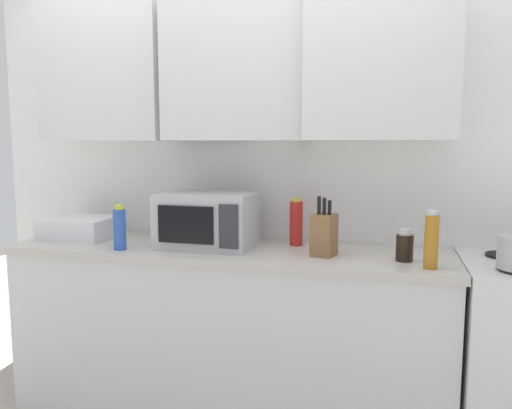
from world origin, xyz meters
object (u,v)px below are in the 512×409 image
object	(u,v)px
bottle_amber_vinegar	(431,241)
bottle_red_sauce	(296,223)
bottle_soy_dark	(405,246)
knife_block	(324,234)
microwave	(208,220)
bottle_blue_cleaner	(120,229)
dish_rack	(80,228)

from	to	relation	value
bottle_amber_vinegar	bottle_red_sauce	world-z (taller)	bottle_red_sauce
bottle_soy_dark	bottle_amber_vinegar	bearing A→B (deg)	-47.81
bottle_amber_vinegar	bottle_soy_dark	size ratio (longest dim) A/B	1.69
knife_block	bottle_amber_vinegar	xyz separation A→B (m)	(0.47, -0.13, 0.02)
microwave	knife_block	size ratio (longest dim) A/B	1.67
knife_block	microwave	bearing A→B (deg)	173.93
bottle_amber_vinegar	bottle_red_sauce	xyz separation A→B (m)	(-0.65, 0.33, -0.00)
knife_block	bottle_blue_cleaner	xyz separation A→B (m)	(-1.01, -0.13, 0.00)
microwave	dish_rack	world-z (taller)	microwave
microwave	bottle_amber_vinegar	xyz separation A→B (m)	(1.09, -0.19, -0.02)
microwave	bottle_amber_vinegar	world-z (taller)	microwave
microwave	bottle_blue_cleaner	world-z (taller)	microwave
bottle_soy_dark	bottle_blue_cleaner	bearing A→B (deg)	-175.07
knife_block	dish_rack	bearing A→B (deg)	176.79
bottle_red_sauce	bottle_amber_vinegar	bearing A→B (deg)	-27.31
dish_rack	bottle_red_sauce	size ratio (longest dim) A/B	1.49
dish_rack	bottle_blue_cleaner	xyz separation A→B (m)	(0.38, -0.21, 0.05)
bottle_soy_dark	microwave	bearing A→B (deg)	175.42
bottle_blue_cleaner	bottle_soy_dark	bearing A→B (deg)	4.93
dish_rack	bottle_amber_vinegar	distance (m)	1.88
dish_rack	bottle_soy_dark	world-z (taller)	bottle_soy_dark
microwave	knife_block	bearing A→B (deg)	-6.07
bottle_blue_cleaner	bottle_red_sauce	size ratio (longest dim) A/B	0.90
dish_rack	bottle_amber_vinegar	world-z (taller)	bottle_amber_vinegar
bottle_blue_cleaner	bottle_amber_vinegar	size ratio (longest dim) A/B	0.91
knife_block	bottle_blue_cleaner	distance (m)	1.02
dish_rack	bottle_red_sauce	bearing A→B (deg)	5.95
bottle_blue_cleaner	bottle_soy_dark	xyz separation A→B (m)	(1.38, 0.12, -0.04)
bottle_amber_vinegar	bottle_soy_dark	distance (m)	0.16
bottle_amber_vinegar	bottle_red_sauce	bearing A→B (deg)	152.69
microwave	knife_block	world-z (taller)	knife_block
dish_rack	microwave	bearing A→B (deg)	-0.95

